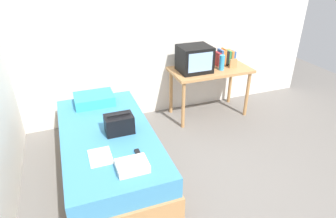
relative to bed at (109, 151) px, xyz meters
name	(u,v)px	position (x,y,z in m)	size (l,w,h in m)	color
ground_plane	(218,194)	(0.98, -0.79, -0.25)	(8.00, 8.00, 0.00)	slate
wall_back	(156,27)	(0.98, 1.21, 1.05)	(5.20, 0.10, 2.60)	silver
bed	(109,151)	(0.00, 0.00, 0.00)	(1.00, 2.00, 0.51)	#B27F4C
desk	(210,75)	(1.66, 0.80, 0.40)	(1.16, 0.60, 0.74)	#B27F4C
tv	(194,59)	(1.40, 0.80, 0.67)	(0.44, 0.39, 0.36)	black
water_bottle	(222,63)	(1.79, 0.71, 0.60)	(0.08, 0.08, 0.22)	#3399DB
book_row	(225,58)	(1.95, 0.90, 0.60)	(0.29, 0.16, 0.25)	#B72D33
picture_frame	(233,63)	(1.99, 0.72, 0.56)	(0.11, 0.02, 0.13)	#B27F4C
pillow	(94,99)	(-0.03, 0.74, 0.32)	(0.49, 0.36, 0.12)	#33A8B7
handbag	(119,124)	(0.13, -0.05, 0.36)	(0.30, 0.20, 0.22)	black
magazine	(100,157)	(-0.13, -0.42, 0.26)	(0.21, 0.29, 0.01)	white
remote_dark	(138,154)	(0.21, -0.52, 0.27)	(0.04, 0.16, 0.02)	black
folded_towel	(132,166)	(0.11, -0.70, 0.29)	(0.28, 0.22, 0.07)	white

